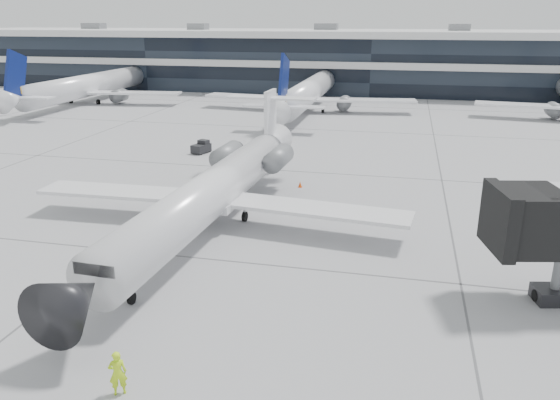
# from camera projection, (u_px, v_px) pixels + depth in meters

# --- Properties ---
(ground) EXTENTS (220.00, 220.00, 0.00)m
(ground) POSITION_uv_depth(u_px,v_px,m) (277.00, 266.00, 30.99)
(ground) COLOR #9B9B9E
(ground) RESTS_ON ground
(terminal) EXTENTS (170.00, 22.00, 10.00)m
(terminal) POSITION_uv_depth(u_px,v_px,m) (374.00, 64.00, 105.19)
(terminal) COLOR black
(terminal) RESTS_ON ground
(bg_jet_left) EXTENTS (32.00, 40.00, 9.60)m
(bg_jet_left) POSITION_uv_depth(u_px,v_px,m) (91.00, 102.00, 91.40)
(bg_jet_left) COLOR white
(bg_jet_left) RESTS_ON ground
(bg_jet_center) EXTENTS (32.00, 40.00, 9.60)m
(bg_jet_center) POSITION_uv_depth(u_px,v_px,m) (309.00, 110.00, 83.52)
(bg_jet_center) COLOR white
(bg_jet_center) RESTS_ON ground
(regional_jet) EXTENTS (26.05, 32.48, 7.50)m
(regional_jet) POSITION_uv_depth(u_px,v_px,m) (215.00, 189.00, 36.31)
(regional_jet) COLOR white
(regional_jet) RESTS_ON ground
(ramp_worker) EXTENTS (0.79, 0.72, 1.82)m
(ramp_worker) POSITION_uv_depth(u_px,v_px,m) (118.00, 373.00, 20.17)
(ramp_worker) COLOR #C9FF1A
(ramp_worker) RESTS_ON ground
(traffic_cone) EXTENTS (0.42, 0.42, 0.50)m
(traffic_cone) POSITION_uv_depth(u_px,v_px,m) (300.00, 184.00, 45.35)
(traffic_cone) COLOR #EA4A0C
(traffic_cone) RESTS_ON ground
(far_tug) EXTENTS (1.75, 2.31, 1.30)m
(far_tug) POSITION_uv_depth(u_px,v_px,m) (201.00, 147.00, 56.79)
(far_tug) COLOR black
(far_tug) RESTS_ON ground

